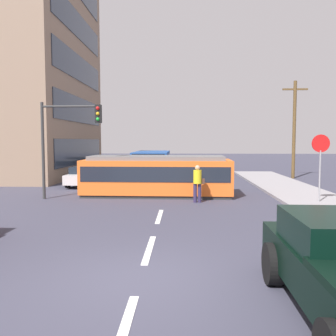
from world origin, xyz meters
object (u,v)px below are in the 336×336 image
(pedestrian_crossing, at_px, (198,181))
(parked_sedan_furthest, at_px, (124,163))
(streetcar_tram, at_px, (157,175))
(utility_pole_mid, at_px, (294,128))
(stop_sign, at_px, (320,154))
(traffic_light_mast, at_px, (67,131))
(city_bus, at_px, (152,162))
(parked_sedan_far, at_px, (102,167))
(parked_sedan_mid, at_px, (89,175))

(pedestrian_crossing, height_order, parked_sedan_furthest, pedestrian_crossing)
(streetcar_tram, relative_size, utility_pole_mid, 1.05)
(stop_sign, bearing_deg, streetcar_tram, 161.57)
(streetcar_tram, bearing_deg, utility_pole_mid, 42.73)
(parked_sedan_furthest, distance_m, traffic_light_mast, 18.31)
(city_bus, relative_size, parked_sedan_furthest, 1.39)
(stop_sign, bearing_deg, parked_sedan_furthest, 121.18)
(parked_sedan_far, distance_m, stop_sign, 18.16)
(parked_sedan_mid, height_order, stop_sign, stop_sign)
(streetcar_tram, xyz_separation_m, stop_sign, (7.16, -2.39, 1.16))
(parked_sedan_furthest, bearing_deg, utility_pole_mid, -30.58)
(parked_sedan_mid, height_order, parked_sedan_furthest, same)
(pedestrian_crossing, height_order, parked_sedan_mid, pedestrian_crossing)
(parked_sedan_far, relative_size, stop_sign, 1.52)
(parked_sedan_mid, distance_m, utility_pole_mid, 14.95)
(pedestrian_crossing, relative_size, traffic_light_mast, 0.37)
(pedestrian_crossing, bearing_deg, traffic_light_mast, 173.38)
(streetcar_tram, distance_m, stop_sign, 7.64)
(pedestrian_crossing, height_order, traffic_light_mast, traffic_light_mast)
(streetcar_tram, xyz_separation_m, parked_sedan_mid, (-4.49, 3.96, -0.41))
(parked_sedan_furthest, xyz_separation_m, stop_sign, (11.62, -19.20, 1.57))
(traffic_light_mast, bearing_deg, city_bus, 73.91)
(streetcar_tram, bearing_deg, pedestrian_crossing, -45.83)
(traffic_light_mast, bearing_deg, parked_sedan_furthest, 91.11)
(pedestrian_crossing, relative_size, parked_sedan_furthest, 0.40)
(parked_sedan_furthest, relative_size, stop_sign, 1.47)
(parked_sedan_far, relative_size, parked_sedan_furthest, 1.04)
(city_bus, xyz_separation_m, pedestrian_crossing, (3.01, -11.26, -0.17))
(parked_sedan_mid, relative_size, parked_sedan_far, 1.01)
(streetcar_tram, bearing_deg, stop_sign, -18.43)
(city_bus, bearing_deg, streetcar_tram, -83.50)
(streetcar_tram, xyz_separation_m, utility_pole_mid, (9.36, 8.65, 2.67))
(streetcar_tram, bearing_deg, city_bus, 96.50)
(parked_sedan_far, height_order, stop_sign, stop_sign)
(utility_pole_mid, bearing_deg, streetcar_tram, -137.27)
(city_bus, distance_m, parked_sedan_far, 4.48)
(traffic_light_mast, distance_m, utility_pole_mid, 16.75)
(city_bus, relative_size, stop_sign, 2.05)
(stop_sign, bearing_deg, parked_sedan_mid, 151.43)
(city_bus, bearing_deg, parked_sedan_far, 159.71)
(city_bus, relative_size, utility_pole_mid, 0.84)
(parked_sedan_far, xyz_separation_m, stop_sign, (12.40, -13.18, 1.57))
(traffic_light_mast, bearing_deg, parked_sedan_far, 95.35)
(streetcar_tram, distance_m, traffic_light_mast, 4.82)
(pedestrian_crossing, distance_m, utility_pole_mid, 13.27)
(parked_sedan_mid, distance_m, parked_sedan_furthest, 12.85)
(parked_sedan_mid, bearing_deg, parked_sedan_far, 96.16)
(traffic_light_mast, height_order, utility_pole_mid, utility_pole_mid)
(streetcar_tram, xyz_separation_m, city_bus, (-1.05, 9.25, 0.08))
(city_bus, xyz_separation_m, parked_sedan_furthest, (-3.40, 7.56, -0.49))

